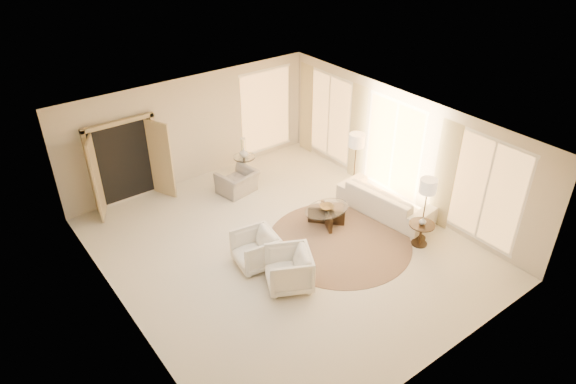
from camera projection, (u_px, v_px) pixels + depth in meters
room at (284, 194)px, 10.53m from camera, size 7.04×8.04×2.83m
windows_right at (396, 149)px, 12.40m from camera, size 0.10×6.40×2.40m
window_back_corner at (266, 111)px, 14.43m from camera, size 1.70×0.10×2.40m
curtains_right at (368, 139)px, 13.01m from camera, size 0.06×5.20×2.60m
french_doors at (126, 164)px, 12.33m from camera, size 1.95×0.66×2.16m
area_rug at (339, 242)px, 11.45m from camera, size 4.20×4.20×0.01m
sofa at (385, 200)px, 12.30m from camera, size 1.20×2.44×0.68m
armchair_left at (255, 248)px, 10.57m from camera, size 0.89×0.93×0.85m
armchair_right at (288, 268)px, 10.00m from camera, size 1.10×1.13×0.88m
accent_chair at (237, 179)px, 13.07m from camera, size 1.02×0.77×0.80m
coffee_table at (326, 214)px, 11.92m from camera, size 1.30×1.30×0.42m
end_table at (421, 230)px, 11.20m from camera, size 0.57×0.57×0.53m
side_table at (244, 165)px, 13.68m from camera, size 0.57×0.57×0.67m
floor_lamp_near at (356, 143)px, 12.66m from camera, size 0.39×0.39×1.60m
floor_lamp_far at (428, 189)px, 10.89m from camera, size 0.37×0.37×1.53m
bowl at (327, 207)px, 11.82m from camera, size 0.38×0.38×0.08m
end_vase at (423, 221)px, 11.07m from camera, size 0.17×0.17×0.16m
side_vase at (244, 153)px, 13.48m from camera, size 0.25×0.25×0.25m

